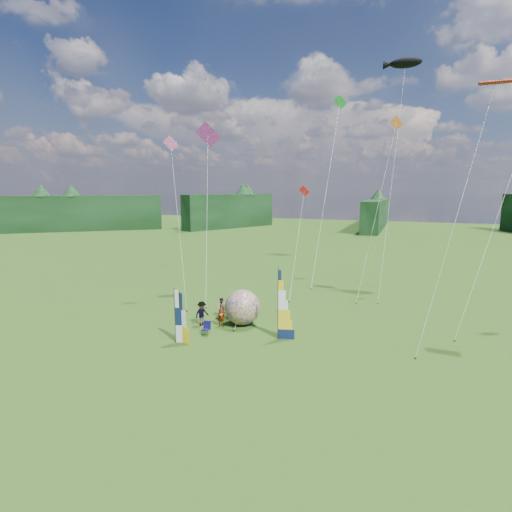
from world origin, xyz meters
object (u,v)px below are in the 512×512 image
(side_banner_left, at_px, (180,318))
(spectator_d, at_px, (233,306))
(feather_banner_main, at_px, (278,305))
(spectator_c, at_px, (202,313))
(bol_inflatable, at_px, (242,307))
(camp_chair, at_px, (206,328))
(kite_whale, at_px, (393,165))
(spectator_b, at_px, (222,308))
(side_banner_far, at_px, (175,316))
(spectator_a, at_px, (221,316))

(side_banner_left, bearing_deg, spectator_d, 89.58)
(feather_banner_main, distance_m, spectator_c, 6.20)
(bol_inflatable, height_order, camp_chair, bol_inflatable)
(camp_chair, relative_size, kite_whale, 0.04)
(spectator_b, distance_m, kite_whale, 21.06)
(feather_banner_main, distance_m, side_banner_left, 6.45)
(bol_inflatable, xyz_separation_m, kite_whale, (9.31, 14.53, 10.82))
(spectator_b, relative_size, camp_chair, 1.60)
(side_banner_left, bearing_deg, side_banner_far, -158.46)
(camp_chair, bearing_deg, spectator_a, 76.72)
(feather_banner_main, height_order, camp_chair, feather_banner_main)
(spectator_b, height_order, spectator_d, spectator_d)
(spectator_b, height_order, camp_chair, spectator_b)
(side_banner_left, height_order, spectator_c, side_banner_left)
(spectator_d, bearing_deg, bol_inflatable, 169.30)
(camp_chair, bearing_deg, feather_banner_main, 6.02)
(spectator_d, bearing_deg, spectator_b, 52.22)
(spectator_b, xyz_separation_m, kite_whale, (11.45, 13.54, 11.36))
(spectator_c, height_order, camp_chair, spectator_c)
(side_banner_left, relative_size, camp_chair, 3.51)
(side_banner_far, height_order, spectator_c, side_banner_far)
(camp_chair, bearing_deg, side_banner_left, -124.63)
(side_banner_left, relative_size, bol_inflatable, 1.28)
(side_banner_left, distance_m, side_banner_far, 0.33)
(spectator_b, xyz_separation_m, spectator_c, (-0.52, -2.26, 0.14))
(spectator_a, xyz_separation_m, spectator_c, (-1.43, -0.31, 0.13))
(bol_inflatable, xyz_separation_m, spectator_a, (-1.24, -0.96, -0.53))
(side_banner_left, distance_m, spectator_b, 5.79)
(spectator_c, bearing_deg, bol_inflatable, -40.04)
(side_banner_left, distance_m, spectator_a, 4.03)
(side_banner_left, distance_m, spectator_d, 6.13)
(side_banner_left, relative_size, spectator_d, 1.81)
(spectator_b, xyz_separation_m, camp_chair, (0.70, -3.92, -0.29))
(spectator_a, height_order, spectator_c, spectator_c)
(spectator_c, bearing_deg, feather_banner_main, -70.34)
(side_banner_far, height_order, camp_chair, side_banner_far)
(spectator_a, relative_size, camp_chair, 1.62)
(side_banner_far, relative_size, spectator_a, 2.27)
(bol_inflatable, bearing_deg, side_banner_far, -119.17)
(feather_banner_main, bearing_deg, spectator_b, 137.29)
(spectator_a, bearing_deg, camp_chair, -106.64)
(spectator_c, bearing_deg, spectator_b, 11.50)
(camp_chair, bearing_deg, spectator_c, 118.85)
(kite_whale, bearing_deg, feather_banner_main, -101.05)
(side_banner_left, distance_m, bol_inflatable, 5.30)
(feather_banner_main, xyz_separation_m, kite_whale, (5.97, 16.31, 9.78))
(side_banner_far, relative_size, camp_chair, 3.69)
(feather_banner_main, xyz_separation_m, side_banner_left, (-5.70, -2.94, -0.66))
(side_banner_far, xyz_separation_m, spectator_a, (1.43, 3.84, -0.99))
(side_banner_left, height_order, kite_whale, kite_whale)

